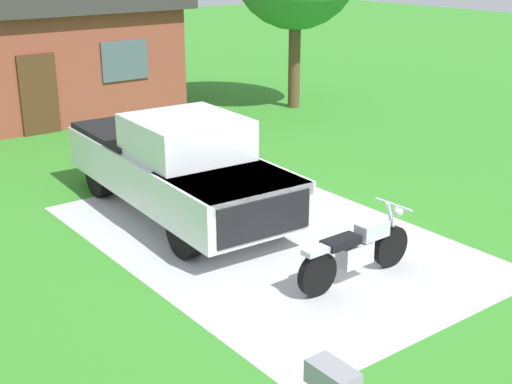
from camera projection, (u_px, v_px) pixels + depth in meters
name	position (u px, v px, depth m)	size (l,w,h in m)	color
ground_plane	(267.00, 239.00, 11.89)	(80.00, 80.00, 0.00)	#378729
driveway_pad	(267.00, 239.00, 11.89)	(4.94, 7.46, 0.01)	#BCBCBC
motorcycle	(357.00, 250.00, 10.30)	(2.21, 0.70, 1.09)	black
pickup_truck	(175.00, 163.00, 12.79)	(2.28, 5.72, 1.90)	black
neighbor_house	(3.00, 54.00, 19.79)	(9.60, 5.60, 3.50)	brown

